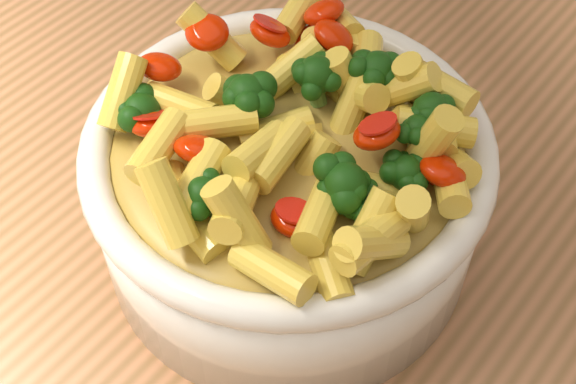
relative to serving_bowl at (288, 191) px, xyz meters
The scene contains 2 objects.
serving_bowl is the anchor object (origin of this frame).
pasta_salad 0.07m from the serving_bowl, 90.00° to the right, with size 0.19×0.19×0.04m.
Camera 1 is at (0.10, -0.24, 1.34)m, focal length 50.00 mm.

